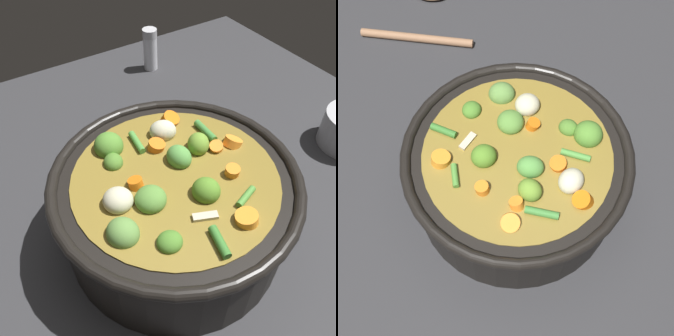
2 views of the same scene
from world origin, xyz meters
The scene contains 3 objects.
ground_plane centered at (0.00, 0.00, 0.00)m, with size 1.10×1.10×0.00m, color #2D2D30.
cooking_pot centered at (0.00, 0.00, 0.07)m, with size 0.32×0.32×0.14m.
salt_shaker centered at (0.42, -0.21, 0.05)m, with size 0.03×0.03×0.10m.
Camera 1 is at (-0.25, 0.17, 0.45)m, focal length 38.30 mm.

